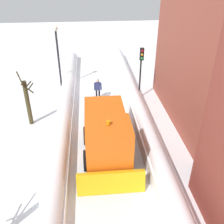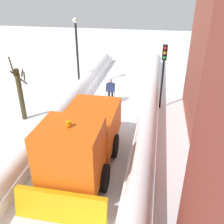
% 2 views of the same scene
% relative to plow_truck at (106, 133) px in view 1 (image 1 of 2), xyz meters
% --- Properties ---
extents(ground_plane, '(80.00, 80.00, 0.00)m').
position_rel_plow_truck_xyz_m(ground_plane, '(0.04, 0.63, -1.48)').
color(ground_plane, white).
extents(snowbank_left, '(1.10, 36.00, 1.29)m').
position_rel_plow_truck_xyz_m(snowbank_left, '(-2.50, 0.63, -0.87)').
color(snowbank_left, white).
rests_on(snowbank_left, ground).
extents(snowbank_right, '(1.10, 36.00, 1.05)m').
position_rel_plow_truck_xyz_m(snowbank_right, '(2.59, 0.63, -1.01)').
color(snowbank_right, white).
rests_on(snowbank_right, ground).
extents(plow_truck, '(3.20, 5.98, 3.12)m').
position_rel_plow_truck_xyz_m(plow_truck, '(0.00, 0.00, 0.00)').
color(plow_truck, orange).
rests_on(plow_truck, ground).
extents(skier, '(0.62, 1.80, 1.81)m').
position_rel_plow_truck_xyz_m(skier, '(0.16, -6.91, -0.48)').
color(skier, black).
rests_on(skier, ground).
extents(traffic_light_pole, '(0.28, 0.42, 4.12)m').
position_rel_plow_truck_xyz_m(traffic_light_pole, '(-3.15, -6.72, 1.42)').
color(traffic_light_pole, black).
rests_on(traffic_light_pole, ground).
extents(street_lamp, '(0.40, 0.40, 5.18)m').
position_rel_plow_truck_xyz_m(street_lamp, '(3.29, -9.70, 1.81)').
color(street_lamp, black).
rests_on(street_lamp, ground).
extents(bare_tree_near, '(1.00, 1.23, 3.77)m').
position_rel_plow_truck_xyz_m(bare_tree_near, '(4.83, -3.73, 0.21)').
color(bare_tree_near, '#40391F').
rests_on(bare_tree_near, ground).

